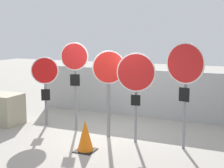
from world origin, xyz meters
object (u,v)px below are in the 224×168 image
(stop_sign_2, at_px, (109,78))
(traffic_cone_0, at_px, (85,136))
(stop_sign_3, at_px, (136,79))
(stop_sign_1, at_px, (75,66))
(stop_sign_4, at_px, (185,73))
(storage_crate, at_px, (1,109))
(stop_sign_0, at_px, (45,78))

(stop_sign_2, relative_size, traffic_cone_0, 3.06)
(stop_sign_2, distance_m, stop_sign_3, 0.76)
(stop_sign_1, height_order, stop_sign_4, stop_sign_4)
(stop_sign_2, height_order, storage_crate, stop_sign_2)
(stop_sign_4, height_order, storage_crate, stop_sign_4)
(stop_sign_3, bearing_deg, stop_sign_2, 161.45)
(stop_sign_2, relative_size, storage_crate, 1.86)
(stop_sign_0, bearing_deg, storage_crate, 161.99)
(stop_sign_3, relative_size, traffic_cone_0, 3.01)
(stop_sign_2, height_order, stop_sign_3, stop_sign_2)
(stop_sign_0, bearing_deg, stop_sign_1, -37.32)
(stop_sign_3, xyz_separation_m, traffic_cone_0, (-0.86, -0.97, -1.22))
(stop_sign_1, bearing_deg, stop_sign_0, 159.30)
(traffic_cone_0, bearing_deg, storage_crate, 164.13)
(stop_sign_3, bearing_deg, storage_crate, 168.90)
(stop_sign_2, distance_m, stop_sign_4, 1.91)
(stop_sign_1, bearing_deg, stop_sign_4, -22.94)
(stop_sign_1, distance_m, storage_crate, 2.71)
(storage_crate, bearing_deg, traffic_cone_0, -15.87)
(stop_sign_0, height_order, traffic_cone_0, stop_sign_0)
(stop_sign_2, bearing_deg, traffic_cone_0, -128.81)
(stop_sign_1, bearing_deg, storage_crate, 170.43)
(stop_sign_1, relative_size, stop_sign_4, 0.99)
(stop_sign_0, height_order, stop_sign_4, stop_sign_4)
(storage_crate, bearing_deg, stop_sign_3, 0.29)
(stop_sign_4, distance_m, storage_crate, 5.51)
(storage_crate, bearing_deg, stop_sign_0, 16.09)
(stop_sign_3, height_order, storage_crate, stop_sign_3)
(stop_sign_0, xyz_separation_m, storage_crate, (-1.33, -0.38, -0.96))
(stop_sign_1, distance_m, traffic_cone_0, 2.14)
(stop_sign_4, bearing_deg, stop_sign_2, -165.78)
(stop_sign_1, distance_m, stop_sign_4, 3.01)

